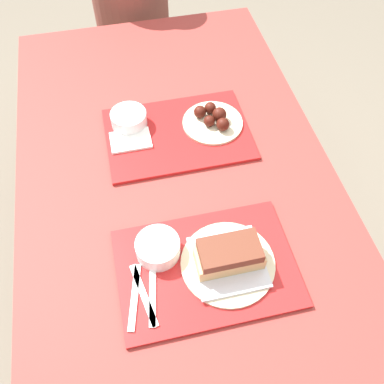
# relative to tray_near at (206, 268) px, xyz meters

# --- Properties ---
(ground_plane) EXTENTS (12.00, 12.00, 0.00)m
(ground_plane) POSITION_rel_tray_near_xyz_m (-0.01, 0.23, -0.76)
(ground_plane) COLOR #706656
(picnic_table) EXTENTS (0.93, 1.79, 0.76)m
(picnic_table) POSITION_rel_tray_near_xyz_m (-0.01, 0.23, -0.09)
(picnic_table) COLOR maroon
(picnic_table) RESTS_ON ground_plane
(picnic_bench_far) EXTENTS (0.89, 0.28, 0.48)m
(picnic_bench_far) POSITION_rel_tray_near_xyz_m (-0.01, 1.35, -0.36)
(picnic_bench_far) COLOR maroon
(picnic_bench_far) RESTS_ON ground_plane
(tray_near) EXTENTS (0.45, 0.31, 0.01)m
(tray_near) POSITION_rel_tray_near_xyz_m (0.00, 0.00, 0.00)
(tray_near) COLOR red
(tray_near) RESTS_ON picnic_table
(tray_far) EXTENTS (0.45, 0.31, 0.01)m
(tray_far) POSITION_rel_tray_near_xyz_m (0.02, 0.47, 0.00)
(tray_far) COLOR red
(tray_far) RESTS_ON picnic_table
(bowl_coleslaw_near) EXTENTS (0.11, 0.11, 0.05)m
(bowl_coleslaw_near) POSITION_rel_tray_near_xyz_m (-0.11, 0.07, 0.03)
(bowl_coleslaw_near) COLOR white
(bowl_coleslaw_near) RESTS_ON tray_near
(brisket_sandwich_plate) EXTENTS (0.24, 0.24, 0.09)m
(brisket_sandwich_plate) POSITION_rel_tray_near_xyz_m (0.05, -0.00, 0.04)
(brisket_sandwich_plate) COLOR beige
(brisket_sandwich_plate) RESTS_ON tray_near
(plastic_fork_near) EXTENTS (0.05, 0.17, 0.00)m
(plastic_fork_near) POSITION_rel_tray_near_xyz_m (-0.17, -0.04, 0.01)
(plastic_fork_near) COLOR white
(plastic_fork_near) RESTS_ON tray_near
(plastic_knife_near) EXTENTS (0.04, 0.17, 0.00)m
(plastic_knife_near) POSITION_rel_tray_near_xyz_m (-0.14, -0.04, 0.01)
(plastic_knife_near) COLOR white
(plastic_knife_near) RESTS_ON tray_near
(plastic_spoon_near) EXTENTS (0.06, 0.17, 0.00)m
(plastic_spoon_near) POSITION_rel_tray_near_xyz_m (-0.19, -0.04, 0.01)
(plastic_spoon_near) COLOR white
(plastic_spoon_near) RESTS_ON tray_near
(condiment_packet) EXTENTS (0.04, 0.03, 0.01)m
(condiment_packet) POSITION_rel_tray_near_xyz_m (-0.01, 0.07, 0.01)
(condiment_packet) COLOR #A59E93
(condiment_packet) RESTS_ON tray_near
(bowl_coleslaw_far) EXTENTS (0.11, 0.11, 0.05)m
(bowl_coleslaw_far) POSITION_rel_tray_near_xyz_m (-0.12, 0.54, 0.03)
(bowl_coleslaw_far) COLOR white
(bowl_coleslaw_far) RESTS_ON tray_far
(wings_plate_far) EXTENTS (0.19, 0.19, 0.05)m
(wings_plate_far) POSITION_rel_tray_near_xyz_m (0.14, 0.49, 0.02)
(wings_plate_far) COLOR beige
(wings_plate_far) RESTS_ON tray_far
(napkin_far) EXTENTS (0.13, 0.09, 0.01)m
(napkin_far) POSITION_rel_tray_near_xyz_m (-0.13, 0.47, 0.01)
(napkin_far) COLOR white
(napkin_far) RESTS_ON tray_far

